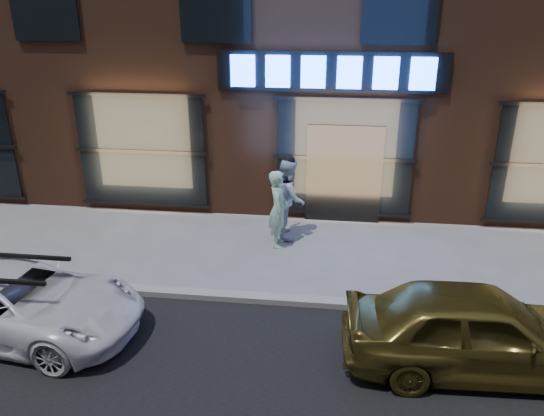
{
  "coord_description": "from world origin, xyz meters",
  "views": [
    {
      "loc": [
        -0.25,
        -8.26,
        5.26
      ],
      "look_at": [
        -1.45,
        1.6,
        1.2
      ],
      "focal_mm": 35.0,
      "sensor_mm": 36.0,
      "label": 1
    }
  ],
  "objects_px": {
    "man_bowtie": "(278,209)",
    "white_suv": "(18,301)",
    "man_cap": "(289,198)",
    "gold_sedan": "(478,330)"
  },
  "relations": [
    {
      "from": "man_cap",
      "to": "white_suv",
      "type": "distance_m",
      "value": 5.93
    },
    {
      "from": "man_bowtie",
      "to": "white_suv",
      "type": "height_order",
      "value": "man_bowtie"
    },
    {
      "from": "white_suv",
      "to": "man_cap",
      "type": "bearing_deg",
      "value": -36.67
    },
    {
      "from": "man_bowtie",
      "to": "gold_sedan",
      "type": "xyz_separation_m",
      "value": [
        3.38,
        -3.81,
        -0.2
      ]
    },
    {
      "from": "gold_sedan",
      "to": "man_cap",
      "type": "bearing_deg",
      "value": 34.06
    },
    {
      "from": "man_cap",
      "to": "gold_sedan",
      "type": "relative_size",
      "value": 0.47
    },
    {
      "from": "white_suv",
      "to": "man_bowtie",
      "type": "bearing_deg",
      "value": -39.3
    },
    {
      "from": "white_suv",
      "to": "gold_sedan",
      "type": "xyz_separation_m",
      "value": [
        7.24,
        -0.05,
        0.1
      ]
    },
    {
      "from": "white_suv",
      "to": "gold_sedan",
      "type": "relative_size",
      "value": 1.04
    },
    {
      "from": "white_suv",
      "to": "gold_sedan",
      "type": "distance_m",
      "value": 7.24
    }
  ]
}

